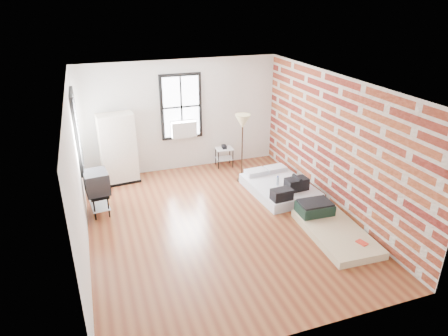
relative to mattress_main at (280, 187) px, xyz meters
name	(u,v)px	position (x,y,z in m)	size (l,w,h in m)	color
ground	(219,224)	(-1.75, -0.83, -0.15)	(6.00, 6.00, 0.00)	#5F2B19
room_shell	(224,135)	(-1.52, -0.47, 1.59)	(5.02, 6.02, 2.80)	silver
mattress_main	(280,187)	(0.00, 0.00, 0.00)	(1.38, 1.80, 0.55)	silver
mattress_bare	(331,226)	(0.19, -1.81, -0.03)	(1.05, 1.88, 0.40)	beige
wardrobe	(118,149)	(-3.39, 1.82, 0.70)	(0.90, 0.57, 1.71)	black
side_table	(224,152)	(-0.70, 1.89, 0.24)	(0.47, 0.39, 0.59)	black
floor_lamp	(243,125)	(-0.60, 0.89, 1.29)	(0.36, 0.36, 1.68)	#311E10
tv_stand	(97,184)	(-3.96, 0.42, 0.51)	(0.52, 0.69, 0.93)	black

